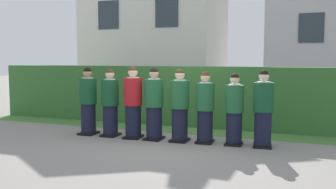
% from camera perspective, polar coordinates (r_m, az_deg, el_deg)
% --- Properties ---
extents(ground_plane, '(60.00, 60.00, 0.00)m').
position_cam_1_polar(ground_plane, '(8.65, 0.00, -6.94)').
color(ground_plane, gray).
extents(student_front_row_0, '(0.43, 0.48, 1.64)m').
position_cam_1_polar(student_front_row_0, '(9.41, -12.05, -1.23)').
color(student_front_row_0, black).
rests_on(student_front_row_0, ground).
extents(student_front_row_1, '(0.42, 0.48, 1.62)m').
position_cam_1_polar(student_front_row_1, '(9.10, -8.77, -1.47)').
color(student_front_row_1, black).
rests_on(student_front_row_1, ground).
extents(student_in_red_blazer, '(0.44, 0.52, 1.68)m').
position_cam_1_polar(student_in_red_blazer, '(8.80, -5.33, -1.46)').
color(student_in_red_blazer, black).
rests_on(student_in_red_blazer, ground).
extents(student_front_row_3, '(0.43, 0.48, 1.65)m').
position_cam_1_polar(student_front_row_3, '(8.60, -2.12, -1.69)').
color(student_front_row_3, black).
rests_on(student_front_row_3, ground).
extents(student_front_row_4, '(0.42, 0.51, 1.63)m').
position_cam_1_polar(student_front_row_4, '(8.41, 1.80, -1.92)').
color(student_front_row_4, black).
rests_on(student_front_row_4, ground).
extents(student_front_row_5, '(0.41, 0.48, 1.58)m').
position_cam_1_polar(student_front_row_5, '(8.30, 5.65, -2.22)').
color(student_front_row_5, black).
rests_on(student_front_row_5, ground).
extents(student_front_row_6, '(0.40, 0.46, 1.54)m').
position_cam_1_polar(student_front_row_6, '(8.19, 10.03, -2.50)').
color(student_front_row_6, black).
rests_on(student_front_row_6, ground).
extents(student_front_row_7, '(0.43, 0.54, 1.62)m').
position_cam_1_polar(student_front_row_7, '(8.12, 14.26, -2.38)').
color(student_front_row_7, black).
rests_on(student_front_row_7, ground).
extents(hedge, '(12.57, 0.70, 1.65)m').
position_cam_1_polar(hedge, '(10.43, 4.09, -0.26)').
color(hedge, '#33662D').
rests_on(hedge, ground).
extents(school_building_main, '(5.81, 3.78, 7.42)m').
position_cam_1_polar(school_building_main, '(16.31, -1.94, 12.23)').
color(school_building_main, silver).
rests_on(school_building_main, ground).
extents(lawn_strip, '(12.57, 0.90, 0.01)m').
position_cam_1_polar(lawn_strip, '(9.80, 2.66, -5.47)').
color(lawn_strip, '#477A38').
rests_on(lawn_strip, ground).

